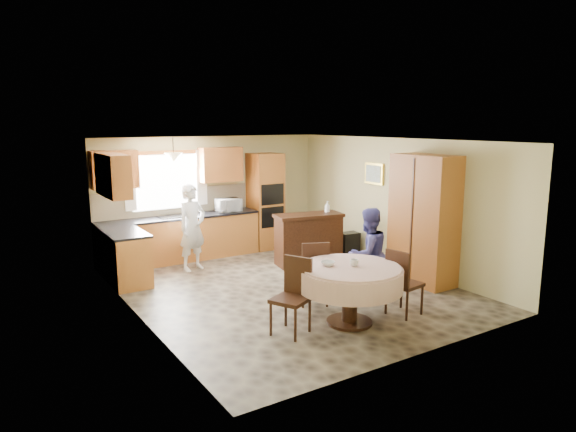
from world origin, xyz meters
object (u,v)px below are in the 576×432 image
at_px(cupboard, 424,219).
at_px(dining_table, 350,279).
at_px(person_dining, 368,254).
at_px(sideboard, 308,241).
at_px(chair_back, 314,270).
at_px(oven_tower, 265,201).
at_px(person_sink, 192,227).
at_px(chair_right, 401,279).
at_px(chair_left, 294,292).

distance_m(cupboard, dining_table, 2.47).
bearing_deg(cupboard, person_dining, -172.80).
height_order(sideboard, chair_back, chair_back).
bearing_deg(oven_tower, cupboard, -73.68).
xyz_separation_m(cupboard, person_sink, (-3.12, 2.89, -0.30)).
xyz_separation_m(sideboard, chair_right, (-0.44, -3.00, 0.07)).
bearing_deg(person_sink, sideboard, -40.52).
bearing_deg(dining_table, cupboard, 19.36).
bearing_deg(oven_tower, chair_back, -108.76).
bearing_deg(chair_right, dining_table, 69.20).
height_order(cupboard, dining_table, cupboard).
relative_size(chair_right, person_dining, 0.67).
relative_size(sideboard, dining_table, 0.92).
bearing_deg(person_dining, person_sink, -61.03).
distance_m(cupboard, chair_left, 3.22).
relative_size(sideboard, cupboard, 0.59).
xyz_separation_m(oven_tower, sideboard, (0.04, -1.63, -0.58)).
bearing_deg(dining_table, chair_left, 167.57).
xyz_separation_m(dining_table, chair_right, (0.82, -0.17, -0.10)).
height_order(chair_left, chair_right, chair_left).
xyz_separation_m(oven_tower, dining_table, (-1.22, -4.46, -0.41)).
bearing_deg(chair_left, oven_tower, 128.34).
distance_m(dining_table, chair_left, 0.84).
height_order(cupboard, chair_back, cupboard).
distance_m(oven_tower, cupboard, 3.81).
distance_m(oven_tower, chair_right, 4.68).
distance_m(oven_tower, person_dining, 3.86).
height_order(sideboard, person_dining, person_dining).
bearing_deg(cupboard, chair_left, -168.66).
bearing_deg(sideboard, cupboard, -52.69).
xyz_separation_m(person_sink, person_dining, (1.70, -3.07, -0.08)).
relative_size(dining_table, person_sink, 0.88).
xyz_separation_m(oven_tower, chair_left, (-2.04, -4.28, -0.50)).
height_order(cupboard, chair_right, cupboard).
height_order(sideboard, person_sink, person_sink).
distance_m(person_sink, person_dining, 3.51).
distance_m(chair_back, chair_right, 1.32).
bearing_deg(cupboard, chair_back, 178.42).
bearing_deg(sideboard, oven_tower, 101.69).
bearing_deg(cupboard, sideboard, 116.99).
bearing_deg(person_dining, chair_right, 86.29).
distance_m(oven_tower, chair_left, 4.76).
height_order(oven_tower, sideboard, oven_tower).
bearing_deg(chair_right, chair_back, 29.24).
height_order(chair_right, person_dining, person_dining).
bearing_deg(oven_tower, person_sink, -159.58).
bearing_deg(chair_left, cupboard, 75.17).
distance_m(chair_right, person_sink, 4.21).
bearing_deg(chair_back, sideboard, -98.83).
distance_m(oven_tower, dining_table, 4.64).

